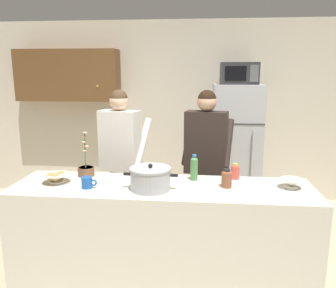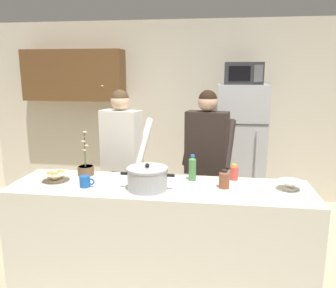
{
  "view_description": "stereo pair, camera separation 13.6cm",
  "coord_description": "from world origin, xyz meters",
  "px_view_note": "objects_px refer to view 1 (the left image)",
  "views": [
    {
      "loc": [
        0.32,
        -2.72,
        1.88
      ],
      "look_at": [
        0.0,
        0.55,
        1.17
      ],
      "focal_mm": 36.01,
      "sensor_mm": 36.0,
      "label": 1
    },
    {
      "loc": [
        0.45,
        -2.7,
        1.88
      ],
      "look_at": [
        0.0,
        0.55,
        1.17
      ],
      "focal_mm": 36.01,
      "sensor_mm": 36.0,
      "label": 2
    }
  ],
  "objects_px": {
    "potted_orchid": "(86,169)",
    "bread_bowl": "(56,177)",
    "bottle_far_corner": "(235,171)",
    "refrigerator": "(236,148)",
    "cooking_pot": "(151,179)",
    "coffee_mug": "(87,183)",
    "empty_bowl": "(292,183)",
    "bottle_near_edge": "(194,168)",
    "microwave": "(239,73)",
    "person_near_pot": "(121,149)",
    "person_by_sink": "(206,150)",
    "bottle_mid_counter": "(227,178)"
  },
  "relations": [
    {
      "from": "potted_orchid",
      "to": "bread_bowl",
      "type": "bearing_deg",
      "value": -131.14
    },
    {
      "from": "bottle_far_corner",
      "to": "refrigerator",
      "type": "bearing_deg",
      "value": 84.1
    },
    {
      "from": "cooking_pot",
      "to": "coffee_mug",
      "type": "bearing_deg",
      "value": -178.26
    },
    {
      "from": "bread_bowl",
      "to": "empty_bowl",
      "type": "bearing_deg",
      "value": 1.65
    },
    {
      "from": "coffee_mug",
      "to": "bottle_near_edge",
      "type": "height_order",
      "value": "bottle_near_edge"
    },
    {
      "from": "empty_bowl",
      "to": "microwave",
      "type": "bearing_deg",
      "value": 99.06
    },
    {
      "from": "person_near_pot",
      "to": "cooking_pot",
      "type": "distance_m",
      "value": 0.97
    },
    {
      "from": "coffee_mug",
      "to": "cooking_pot",
      "type": "bearing_deg",
      "value": 1.74
    },
    {
      "from": "cooking_pot",
      "to": "potted_orchid",
      "type": "distance_m",
      "value": 0.72
    },
    {
      "from": "microwave",
      "to": "empty_bowl",
      "type": "bearing_deg",
      "value": -80.94
    },
    {
      "from": "person_near_pot",
      "to": "bottle_near_edge",
      "type": "bearing_deg",
      "value": -35.14
    },
    {
      "from": "cooking_pot",
      "to": "bottle_far_corner",
      "type": "xyz_separation_m",
      "value": [
        0.72,
        0.36,
        -0.02
      ]
    },
    {
      "from": "microwave",
      "to": "person_by_sink",
      "type": "height_order",
      "value": "microwave"
    },
    {
      "from": "empty_bowl",
      "to": "coffee_mug",
      "type": "bearing_deg",
      "value": -174.66
    },
    {
      "from": "bottle_near_edge",
      "to": "bottle_far_corner",
      "type": "relative_size",
      "value": 1.63
    },
    {
      "from": "refrigerator",
      "to": "empty_bowl",
      "type": "distance_m",
      "value": 1.83
    },
    {
      "from": "cooking_pot",
      "to": "bottle_mid_counter",
      "type": "height_order",
      "value": "cooking_pot"
    },
    {
      "from": "microwave",
      "to": "empty_bowl",
      "type": "height_order",
      "value": "microwave"
    },
    {
      "from": "cooking_pot",
      "to": "coffee_mug",
      "type": "relative_size",
      "value": 3.45
    },
    {
      "from": "potted_orchid",
      "to": "microwave",
      "type": "bearing_deg",
      "value": 46.32
    },
    {
      "from": "refrigerator",
      "to": "person_by_sink",
      "type": "bearing_deg",
      "value": -111.17
    },
    {
      "from": "bottle_near_edge",
      "to": "bottle_mid_counter",
      "type": "distance_m",
      "value": 0.33
    },
    {
      "from": "refrigerator",
      "to": "coffee_mug",
      "type": "distance_m",
      "value": 2.42
    },
    {
      "from": "potted_orchid",
      "to": "bottle_mid_counter",
      "type": "bearing_deg",
      "value": -8.29
    },
    {
      "from": "bottle_mid_counter",
      "to": "bottle_far_corner",
      "type": "bearing_deg",
      "value": 68.7
    },
    {
      "from": "coffee_mug",
      "to": "bread_bowl",
      "type": "height_order",
      "value": "bread_bowl"
    },
    {
      "from": "bottle_mid_counter",
      "to": "coffee_mug",
      "type": "bearing_deg",
      "value": -173.36
    },
    {
      "from": "empty_bowl",
      "to": "bottle_far_corner",
      "type": "xyz_separation_m",
      "value": [
        -0.45,
        0.21,
        0.02
      ]
    },
    {
      "from": "refrigerator",
      "to": "bottle_near_edge",
      "type": "xyz_separation_m",
      "value": [
        -0.54,
        -1.66,
        0.18
      ]
    },
    {
      "from": "microwave",
      "to": "bottle_near_edge",
      "type": "relative_size",
      "value": 2.04
    },
    {
      "from": "microwave",
      "to": "bread_bowl",
      "type": "bearing_deg",
      "value": -133.38
    },
    {
      "from": "potted_orchid",
      "to": "empty_bowl",
      "type": "bearing_deg",
      "value": -5.12
    },
    {
      "from": "empty_bowl",
      "to": "cooking_pot",
      "type": "bearing_deg",
      "value": -173.03
    },
    {
      "from": "person_near_pot",
      "to": "empty_bowl",
      "type": "xyz_separation_m",
      "value": [
        1.62,
        -0.71,
        -0.1
      ]
    },
    {
      "from": "person_near_pot",
      "to": "bottle_near_edge",
      "type": "distance_m",
      "value": 0.99
    },
    {
      "from": "person_near_pot",
      "to": "potted_orchid",
      "type": "distance_m",
      "value": 0.59
    },
    {
      "from": "person_near_pot",
      "to": "bottle_mid_counter",
      "type": "relative_size",
      "value": 10.7
    },
    {
      "from": "cooking_pot",
      "to": "bottle_mid_counter",
      "type": "relative_size",
      "value": 2.85
    },
    {
      "from": "refrigerator",
      "to": "bottle_far_corner",
      "type": "xyz_separation_m",
      "value": [
        -0.16,
        -1.59,
        0.13
      ]
    },
    {
      "from": "person_near_pot",
      "to": "cooking_pot",
      "type": "relative_size",
      "value": 3.75
    },
    {
      "from": "empty_bowl",
      "to": "bottle_mid_counter",
      "type": "distance_m",
      "value": 0.54
    },
    {
      "from": "coffee_mug",
      "to": "empty_bowl",
      "type": "bearing_deg",
      "value": 5.34
    },
    {
      "from": "cooking_pot",
      "to": "bread_bowl",
      "type": "xyz_separation_m",
      "value": [
        -0.85,
        0.08,
        -0.04
      ]
    },
    {
      "from": "person_by_sink",
      "to": "empty_bowl",
      "type": "distance_m",
      "value": 1.0
    },
    {
      "from": "bottle_mid_counter",
      "to": "potted_orchid",
      "type": "relative_size",
      "value": 0.37
    },
    {
      "from": "person_by_sink",
      "to": "coffee_mug",
      "type": "xyz_separation_m",
      "value": [
        -1.0,
        -0.87,
        -0.1
      ]
    },
    {
      "from": "bottle_mid_counter",
      "to": "microwave",
      "type": "bearing_deg",
      "value": 81.9
    },
    {
      "from": "person_by_sink",
      "to": "bread_bowl",
      "type": "bearing_deg",
      "value": -149.75
    },
    {
      "from": "person_near_pot",
      "to": "cooking_pot",
      "type": "height_order",
      "value": "person_near_pot"
    },
    {
      "from": "microwave",
      "to": "coffee_mug",
      "type": "height_order",
      "value": "microwave"
    }
  ]
}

